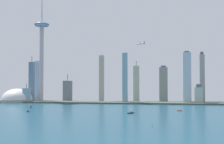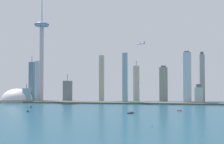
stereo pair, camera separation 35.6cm
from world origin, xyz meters
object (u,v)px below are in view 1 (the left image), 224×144
object	(u,v)px
channel_buoy_0	(175,109)
airplane	(141,44)
skyscraper_0	(26,95)
skyscraper_3	(136,84)
boat_3	(28,111)
channel_buoy_1	(63,110)
channel_buoy_2	(152,126)
skyscraper_1	(163,84)
skyscraper_4	(187,78)
skyscraper_6	(39,81)
boat_5	(131,113)
skyscraper_2	(102,78)
boat_1	(179,110)
skyscraper_11	(32,82)
skyscraper_5	(68,91)
skyscraper_8	(125,78)
stadium_dome	(17,99)
skyscraper_7	(202,78)
skyscraper_10	(199,95)
skyscraper_9	(18,94)
boat_6	(31,107)
observation_tower	(42,42)

from	to	relation	value
channel_buoy_0	airplane	xyz separation A→B (m)	(-88.11, 169.44, 170.62)
skyscraper_0	skyscraper_3	distance (m)	340.57
boat_3	channel_buoy_1	bearing A→B (deg)	68.99
channel_buoy_2	skyscraper_1	bearing A→B (deg)	88.03
skyscraper_4	skyscraper_6	size ratio (longest dim) A/B	1.16
boat_5	skyscraper_4	bearing A→B (deg)	-163.12
skyscraper_2	airplane	xyz separation A→B (m)	(131.18, -84.07, 97.94)
skyscraper_2	boat_1	xyz separation A→B (m)	(226.51, -301.08, -72.44)
skyscraper_0	skyscraper_11	bearing A→B (deg)	93.28
channel_buoy_1	skyscraper_3	bearing A→B (deg)	69.06
skyscraper_5	skyscraper_8	size ratio (longest dim) A/B	0.59
stadium_dome	skyscraper_0	distance (m)	41.38
channel_buoy_2	skyscraper_7	bearing A→B (deg)	75.63
skyscraper_5	skyscraper_10	xyz separation A→B (m)	(401.60, -48.84, -7.94)
skyscraper_9	skyscraper_1	bearing A→B (deg)	0.84
skyscraper_9	boat_6	size ratio (longest dim) A/B	4.47
skyscraper_1	skyscraper_4	xyz separation A→B (m)	(66.85, -58.09, 19.66)
skyscraper_5	airplane	xyz separation A→B (m)	(238.84, -67.74, 138.55)
stadium_dome	boat_1	bearing A→B (deg)	-25.08
skyscraper_0	observation_tower	bearing A→B (deg)	44.15
skyscraper_8	channel_buoy_2	bearing A→B (deg)	-78.96
skyscraper_1	skyscraper_8	bearing A→B (deg)	-144.41
channel_buoy_2	observation_tower	bearing A→B (deg)	126.32
skyscraper_8	skyscraper_10	xyz separation A→B (m)	(209.88, 4.18, -48.54)
skyscraper_5	channel_buoy_0	bearing A→B (deg)	-35.96
skyscraper_8	boat_3	bearing A→B (deg)	-118.10
boat_1	skyscraper_6	bearing A→B (deg)	-163.41
skyscraper_4	boat_5	xyz separation A→B (m)	(-131.85, -321.90, -73.04)
boat_5	skyscraper_0	bearing A→B (deg)	-89.78
skyscraper_7	skyscraper_9	bearing A→B (deg)	176.34
boat_6	skyscraper_4	bearing A→B (deg)	-85.01
stadium_dome	skyscraper_6	bearing A→B (deg)	61.50
skyscraper_0	skyscraper_1	world-z (taller)	skyscraper_1
observation_tower	skyscraper_11	world-z (taller)	observation_tower
skyscraper_4	boat_3	distance (m)	477.63
skyscraper_5	channel_buoy_2	size ratio (longest dim) A/B	39.81
stadium_dome	skyscraper_7	world-z (taller)	skyscraper_7
skyscraper_6	skyscraper_1	bearing A→B (deg)	2.24
stadium_dome	skyscraper_7	xyz separation A→B (m)	(555.75, 44.18, 64.40)
stadium_dome	skyscraper_8	size ratio (longest dim) A/B	0.65
observation_tower	skyscraper_4	size ratio (longest dim) A/B	2.45
skyscraper_3	skyscraper_9	world-z (taller)	skyscraper_3
skyscraper_10	channel_buoy_2	size ratio (longest dim) A/B	25.39
skyscraper_7	skyscraper_10	size ratio (longest dim) A/B	2.71
skyscraper_7	boat_6	world-z (taller)	skyscraper_7
skyscraper_9	channel_buoy_2	bearing A→B (deg)	-49.76
skyscraper_9	boat_1	xyz separation A→B (m)	(512.61, -304.51, -22.26)
skyscraper_8	channel_buoy_2	xyz separation A→B (m)	(92.51, -473.99, -72.60)
boat_3	channel_buoy_1	distance (m)	75.18
skyscraper_3	skyscraper_11	bearing A→B (deg)	-169.52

